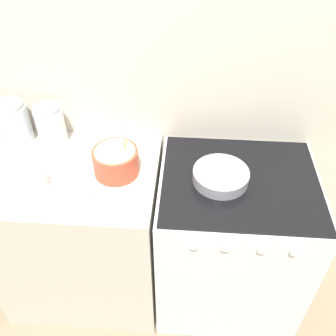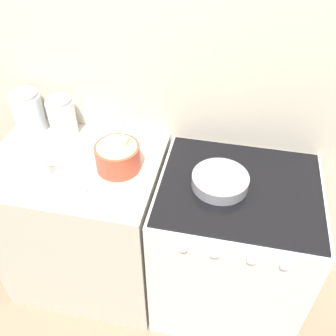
{
  "view_description": "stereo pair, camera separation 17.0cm",
  "coord_description": "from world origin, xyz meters",
  "px_view_note": "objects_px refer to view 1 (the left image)",
  "views": [
    {
      "loc": [
        0.15,
        -0.95,
        2.11
      ],
      "look_at": [
        0.05,
        0.32,
        0.98
      ],
      "focal_mm": 40.0,
      "sensor_mm": 36.0,
      "label": 1
    },
    {
      "loc": [
        0.32,
        -0.92,
        2.11
      ],
      "look_at": [
        0.05,
        0.32,
        0.98
      ],
      "focal_mm": 40.0,
      "sensor_mm": 36.0,
      "label": 2
    }
  ],
  "objects_px": {
    "mixing_bowl": "(116,160)",
    "storage_jar_middle": "(51,128)",
    "baking_pan": "(221,176)",
    "tin_can": "(38,181)",
    "stove": "(230,242)",
    "storage_jar_left": "(15,125)"
  },
  "relations": [
    {
      "from": "stove",
      "to": "storage_jar_middle",
      "type": "bearing_deg",
      "value": 166.89
    },
    {
      "from": "mixing_bowl",
      "to": "storage_jar_left",
      "type": "relative_size",
      "value": 1.23
    },
    {
      "from": "baking_pan",
      "to": "storage_jar_middle",
      "type": "distance_m",
      "value": 0.88
    },
    {
      "from": "mixing_bowl",
      "to": "storage_jar_left",
      "type": "distance_m",
      "value": 0.59
    },
    {
      "from": "baking_pan",
      "to": "storage_jar_middle",
      "type": "bearing_deg",
      "value": 164.85
    },
    {
      "from": "mixing_bowl",
      "to": "tin_can",
      "type": "xyz_separation_m",
      "value": [
        -0.32,
        -0.14,
        -0.02
      ]
    },
    {
      "from": "storage_jar_middle",
      "to": "storage_jar_left",
      "type": "bearing_deg",
      "value": -180.0
    },
    {
      "from": "baking_pan",
      "to": "storage_jar_left",
      "type": "bearing_deg",
      "value": 167.51
    },
    {
      "from": "mixing_bowl",
      "to": "storage_jar_middle",
      "type": "distance_m",
      "value": 0.42
    },
    {
      "from": "mixing_bowl",
      "to": "storage_jar_middle",
      "type": "xyz_separation_m",
      "value": [
        -0.36,
        0.2,
        0.02
      ]
    },
    {
      "from": "storage_jar_left",
      "to": "tin_can",
      "type": "height_order",
      "value": "storage_jar_left"
    },
    {
      "from": "storage_jar_middle",
      "to": "tin_can",
      "type": "height_order",
      "value": "storage_jar_middle"
    },
    {
      "from": "baking_pan",
      "to": "storage_jar_left",
      "type": "xyz_separation_m",
      "value": [
        -1.03,
        0.23,
        0.06
      ]
    },
    {
      "from": "storage_jar_middle",
      "to": "tin_can",
      "type": "distance_m",
      "value": 0.35
    },
    {
      "from": "baking_pan",
      "to": "storage_jar_middle",
      "type": "xyz_separation_m",
      "value": [
        -0.84,
        0.23,
        0.06
      ]
    },
    {
      "from": "storage_jar_left",
      "to": "tin_can",
      "type": "distance_m",
      "value": 0.42
    },
    {
      "from": "storage_jar_left",
      "to": "baking_pan",
      "type": "bearing_deg",
      "value": -12.49
    },
    {
      "from": "storage_jar_middle",
      "to": "tin_can",
      "type": "relative_size",
      "value": 2.0
    },
    {
      "from": "stove",
      "to": "mixing_bowl",
      "type": "relative_size",
      "value": 3.4
    },
    {
      "from": "stove",
      "to": "storage_jar_middle",
      "type": "relative_size",
      "value": 4.41
    },
    {
      "from": "mixing_bowl",
      "to": "baking_pan",
      "type": "relative_size",
      "value": 1.06
    },
    {
      "from": "storage_jar_middle",
      "to": "tin_can",
      "type": "xyz_separation_m",
      "value": [
        0.04,
        -0.35,
        -0.04
      ]
    }
  ]
}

